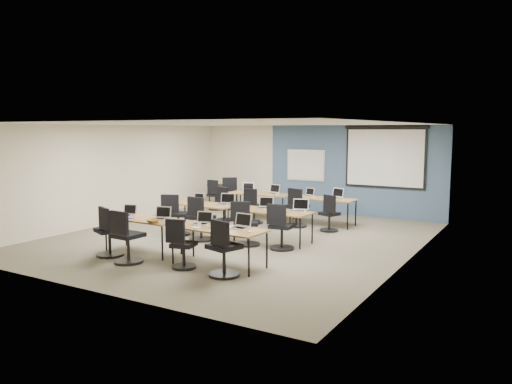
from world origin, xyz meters
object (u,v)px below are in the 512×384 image
Objects in this scene: task_chair_0 at (108,236)px; task_chair_11 at (329,216)px; training_table_mid_right at (273,213)px; training_table_back_right at (323,200)px; task_chair_9 at (253,209)px; task_chair_10 at (296,211)px; laptop_8 at (247,189)px; laptop_10 at (309,194)px; laptop_6 at (265,205)px; whiteboard at (306,165)px; laptop_7 at (299,208)px; task_chair_7 at (280,231)px; laptop_2 at (202,221)px; task_chair_5 at (200,222)px; task_chair_6 at (246,227)px; laptop_4 at (197,200)px; utility_table at (221,188)px; laptop_3 at (241,224)px; training_table_front_left at (143,221)px; task_chair_8 at (224,207)px; task_chair_4 at (176,218)px; training_table_front_right at (219,230)px; training_table_back_left at (261,195)px; projector_screen at (385,153)px; laptop_9 at (273,191)px; training_table_mid_left at (203,206)px; task_chair_2 at (181,248)px; task_chair_3 at (223,253)px; laptop_11 at (337,196)px; laptop_0 at (127,213)px; task_chair_1 at (126,241)px; spare_chair_a at (235,196)px.

task_chair_0 is 5.46m from task_chair_11.
training_table_back_right is (0.16, 2.52, -0.00)m from training_table_mid_right.
task_chair_9 is 1.24m from task_chair_10.
task_chair_0 is at bearing -97.50° from task_chair_9.
laptop_8 is 2.05m from laptop_10.
whiteboard is at bearing 85.80° from laptop_6.
task_chair_10 is at bearing 90.74° from task_chair_0.
laptop_7 is 0.90m from task_chair_7.
laptop_2 is 0.32× the size of task_chair_9.
laptop_8 is (-0.86, 3.47, 0.36)m from task_chair_5.
task_chair_6 is (1.18, 0.13, -0.02)m from task_chair_5.
laptop_4 is 0.30× the size of task_chair_7.
laptop_4 is at bearing -63.00° from utility_table.
training_table_front_left is at bearing -171.94° from laptop_3.
task_chair_8 is at bearing 98.27° from laptop_4.
task_chair_4 is 2.95× the size of laptop_6.
task_chair_4 is at bearing 147.01° from training_table_front_right.
training_table_back_left is at bearing 80.20° from laptop_4.
laptop_2 reaches higher than training_table_front_left.
projector_screen is at bearing 62.55° from laptop_7.
task_chair_4 is at bearing 116.36° from task_chair_0.
training_table_back_right is at bearing 4.72° from laptop_9.
task_chair_7 reaches higher than laptop_7.
task_chair_4 is (-0.51, 1.70, -0.26)m from training_table_front_left.
utility_table is at bearing 121.09° from training_table_mid_left.
training_table_back_left is 5.56m from task_chair_2.
task_chair_3 reaches higher than laptop_11.
task_chair_9 reaches higher than task_chair_11.
laptop_0 is (-0.50, 0.08, 0.11)m from training_table_front_left.
training_table_front_right is 0.76m from task_chair_3.
utility_table is (-1.70, 3.53, -0.14)m from laptop_4.
training_table_front_right is 2.42m from task_chair_0.
whiteboard reaches higher than task_chair_3.
task_chair_7 is (2.02, 0.18, -0.02)m from task_chair_5.
task_chair_10 is (2.06, 2.42, 0.01)m from task_chair_4.
task_chair_1 reaches higher than laptop_4.
task_chair_1 reaches higher than task_chair_0.
laptop_2 is at bearing -84.18° from task_chair_11.
training_table_back_right is 0.39m from laptop_11.
task_chair_5 reaches higher than task_chair_3.
task_chair_4 is at bearing -175.62° from laptop_6.
task_chair_3 is 6.31m from laptop_8.
spare_chair_a is (-2.97, 1.61, 0.00)m from task_chair_10.
laptop_2 is 2.95m from laptop_4.
training_table_front_right is 2.29m from training_table_mid_right.
task_chair_0 reaches higher than laptop_9.
training_table_mid_left is 1.81× the size of task_chair_9.
training_table_back_right is at bearing 27.26° from task_chair_4.
laptop_7 is 1.58m from task_chair_11.
laptop_6 is at bearing -50.01° from task_chair_9.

